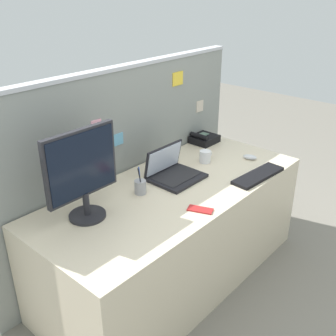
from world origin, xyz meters
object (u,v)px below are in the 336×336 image
desktop_monitor (82,170)px  cell_phone_red_case (200,210)px  desk_phone (204,139)px  computer_mouse_right_hand (250,157)px  pen_cup (140,187)px  coffee_mug (205,156)px  laptop (172,171)px  keyboard_main (258,176)px

desktop_monitor → cell_phone_red_case: desktop_monitor is taller
desk_phone → computer_mouse_right_hand: bearing=-94.9°
pen_cup → coffee_mug: bearing=-1.8°
desktop_monitor → laptop: desktop_monitor is taller
computer_mouse_right_hand → pen_cup: (-0.89, 0.23, 0.03)m
desktop_monitor → pen_cup: bearing=-5.9°
laptop → cell_phone_red_case: (-0.21, -0.40, -0.04)m
laptop → cell_phone_red_case: laptop is taller
laptop → keyboard_main: size_ratio=0.77×
desktop_monitor → computer_mouse_right_hand: desktop_monitor is taller
desk_phone → pen_cup: bearing=-167.0°
desk_phone → coffee_mug: (-0.30, -0.23, 0.01)m
desk_phone → computer_mouse_right_hand: desk_phone is taller
pen_cup → desk_phone: bearing=13.0°
keyboard_main → cell_phone_red_case: size_ratio=2.99×
computer_mouse_right_hand → laptop: bearing=140.6°
desktop_monitor → desk_phone: size_ratio=2.51×
desktop_monitor → desk_phone: bearing=7.6°
computer_mouse_right_hand → pen_cup: bearing=147.2°
desktop_monitor → laptop: (0.68, -0.04, -0.24)m
desktop_monitor → cell_phone_red_case: bearing=-43.1°
pen_cup → coffee_mug: 0.64m
cell_phone_red_case → coffee_mug: bearing=12.4°
desk_phone → coffee_mug: size_ratio=1.70×
keyboard_main → cell_phone_red_case: bearing=-178.2°
laptop → keyboard_main: 0.57m
laptop → computer_mouse_right_hand: laptop is taller
desktop_monitor → desk_phone: 1.35m
laptop → desk_phone: 0.67m
desk_phone → pen_cup: pen_cup is taller
pen_cup → coffee_mug: pen_cup is taller
pen_cup → cell_phone_red_case: pen_cup is taller
computer_mouse_right_hand → cell_phone_red_case: size_ratio=0.70×
laptop → desk_phone: bearing=18.8°
desktop_monitor → coffee_mug: bearing=-3.3°
laptop → keyboard_main: bearing=-48.4°
desktop_monitor → coffee_mug: 1.05m
computer_mouse_right_hand → pen_cup: 0.92m
desktop_monitor → keyboard_main: desktop_monitor is taller
desk_phone → cell_phone_red_case: (-0.85, -0.61, -0.03)m
desktop_monitor → computer_mouse_right_hand: bearing=-12.1°
computer_mouse_right_hand → desk_phone: bearing=67.0°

